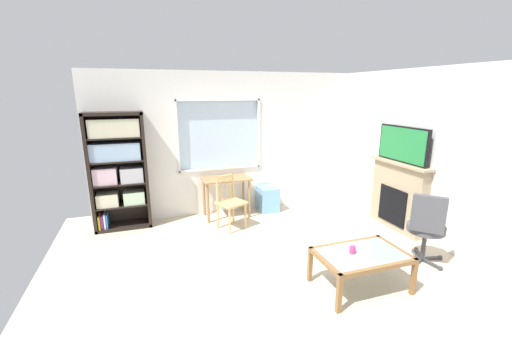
% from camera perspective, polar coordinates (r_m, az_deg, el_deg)
% --- Properties ---
extents(ground, '(5.99, 5.61, 0.02)m').
position_cam_1_polar(ground, '(4.57, 3.56, -15.38)').
color(ground, beige).
extents(wall_back_with_window, '(4.99, 0.15, 2.61)m').
position_cam_1_polar(wall_back_with_window, '(6.23, -4.20, 5.43)').
color(wall_back_with_window, white).
rests_on(wall_back_with_window, ground).
extents(wall_right, '(0.12, 4.81, 2.61)m').
position_cam_1_polar(wall_right, '(5.57, 28.87, 2.79)').
color(wall_right, white).
rests_on(wall_right, ground).
extents(bookshelf, '(0.90, 0.38, 1.95)m').
position_cam_1_polar(bookshelf, '(5.84, -22.89, 1.68)').
color(bookshelf, black).
rests_on(bookshelf, ground).
extents(desk_under_window, '(0.86, 0.48, 0.74)m').
position_cam_1_polar(desk_under_window, '(6.00, -5.19, -1.55)').
color(desk_under_window, '#A37547').
rests_on(desk_under_window, ground).
extents(wooden_chair, '(0.55, 0.54, 0.90)m').
position_cam_1_polar(wooden_chair, '(5.54, -4.54, -4.45)').
color(wooden_chair, tan).
rests_on(wooden_chair, ground).
extents(plastic_drawer_unit, '(0.35, 0.40, 0.47)m').
position_cam_1_polar(plastic_drawer_unit, '(6.39, 2.05, -3.97)').
color(plastic_drawer_unit, '#72ADDB').
rests_on(plastic_drawer_unit, ground).
extents(fireplace, '(0.26, 1.19, 1.15)m').
position_cam_1_polar(fireplace, '(5.98, 23.39, -3.10)').
color(fireplace, tan).
rests_on(fireplace, ground).
extents(tv, '(0.06, 1.03, 0.58)m').
position_cam_1_polar(tv, '(5.78, 24.11, 5.03)').
color(tv, black).
rests_on(tv, fireplace).
extents(office_chair, '(0.63, 0.59, 1.00)m').
position_cam_1_polar(office_chair, '(4.90, 27.49, -7.61)').
color(office_chair, '#4C4C51').
rests_on(office_chair, ground).
extents(coffee_table, '(1.03, 0.68, 0.45)m').
position_cam_1_polar(coffee_table, '(4.12, 17.79, -13.35)').
color(coffee_table, '#8C9E99').
rests_on(coffee_table, ground).
extents(sippy_cup, '(0.07, 0.07, 0.09)m').
position_cam_1_polar(sippy_cup, '(4.05, 16.40, -12.12)').
color(sippy_cup, '#DB3D84').
rests_on(sippy_cup, coffee_table).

